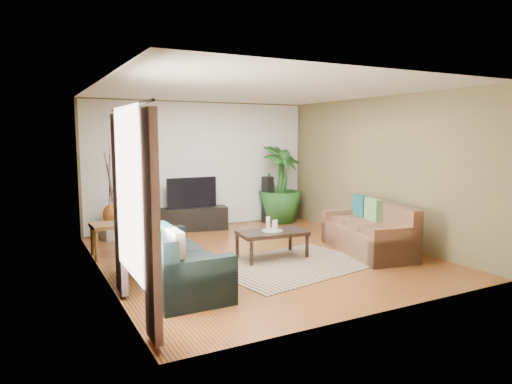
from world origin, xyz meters
TOP-DOWN VIEW (x-y plane):
  - floor at (0.00, 0.00)m, footprint 5.50×5.50m
  - ceiling at (0.00, 0.00)m, footprint 5.50×5.50m
  - wall_back at (0.00, 2.75)m, footprint 5.00×0.00m
  - wall_front at (0.00, -2.75)m, footprint 5.00×0.00m
  - wall_left at (-2.50, 0.00)m, footprint 0.00×5.50m
  - wall_right at (2.50, 0.00)m, footprint 0.00×5.50m
  - backwall_panel at (0.00, 2.74)m, footprint 4.90×0.00m
  - window_pane at (-2.48, -1.60)m, footprint 0.00×1.80m
  - curtain_near at (-2.43, -2.35)m, footprint 0.08×0.35m
  - curtain_far at (-2.43, -0.85)m, footprint 0.08×0.35m
  - curtain_rod at (-2.43, -1.60)m, footprint 0.03×1.90m
  - sofa_left at (-1.72, -0.77)m, footprint 0.90×2.07m
  - sofa_right at (1.71, -0.61)m, footprint 1.20×2.00m
  - area_rug at (0.15, -0.70)m, footprint 2.62×2.07m
  - coffee_table at (0.10, -0.18)m, footprint 1.15×0.70m
  - candle_tray at (0.10, -0.18)m, footprint 0.34×0.34m
  - candle_tall at (0.04, -0.15)m, footprint 0.07×0.07m
  - candle_mid at (0.14, -0.22)m, footprint 0.07×0.07m
  - candle_short at (0.17, -0.12)m, footprint 0.07×0.07m
  - tv_stand at (-0.31, 2.50)m, footprint 1.52×0.72m
  - television at (-0.31, 2.50)m, footprint 1.07×0.06m
  - speaker_left at (-1.44, 2.50)m, footprint 0.22×0.23m
  - speaker_right at (1.50, 2.50)m, footprint 0.25×0.26m
  - potted_plant at (1.79, 2.43)m, footprint 1.28×1.28m
  - plant_pot at (1.79, 2.43)m, footprint 0.33×0.33m
  - pedestal at (-1.98, 2.42)m, footprint 0.39×0.39m
  - vase at (-1.98, 2.42)m, footprint 0.30×0.30m
  - side_table at (-2.25, 1.15)m, footprint 0.54×0.54m

SIDE VIEW (x-z plane):
  - floor at x=0.00m, z-range 0.00..0.00m
  - area_rug at x=0.15m, z-range 0.00..0.01m
  - plant_pot at x=1.79m, z-range 0.00..0.25m
  - pedestal at x=-1.98m, z-range 0.00..0.33m
  - coffee_table at x=0.10m, z-range 0.00..0.45m
  - tv_stand at x=-0.31m, z-range 0.00..0.49m
  - side_table at x=-2.25m, z-range 0.00..0.55m
  - sofa_left at x=-1.72m, z-range 0.00..0.85m
  - sofa_right at x=1.71m, z-range 0.00..0.85m
  - candle_tray at x=0.10m, z-range 0.45..0.46m
  - vase at x=-1.98m, z-range 0.27..0.69m
  - speaker_left at x=-1.44m, z-range 0.00..0.97m
  - speaker_right at x=1.50m, z-range 0.00..1.05m
  - candle_short at x=0.17m, z-range 0.46..0.60m
  - candle_mid at x=0.14m, z-range 0.46..0.63m
  - candle_tall at x=0.04m, z-range 0.46..0.68m
  - television at x=-0.31m, z-range 0.49..1.12m
  - potted_plant at x=1.79m, z-range 0.00..1.77m
  - curtain_near at x=-2.43m, z-range 0.05..2.25m
  - curtain_far at x=-2.43m, z-range 0.05..2.25m
  - wall_left at x=-2.50m, z-range -1.40..4.10m
  - wall_right at x=2.50m, z-range -1.40..4.10m
  - wall_back at x=0.00m, z-range -1.15..3.85m
  - wall_front at x=0.00m, z-range -1.15..3.85m
  - backwall_panel at x=0.00m, z-range -1.10..3.80m
  - window_pane at x=-2.48m, z-range 0.50..2.30m
  - curtain_rod at x=-2.43m, z-range 2.28..2.31m
  - ceiling at x=0.00m, z-range 2.70..2.70m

